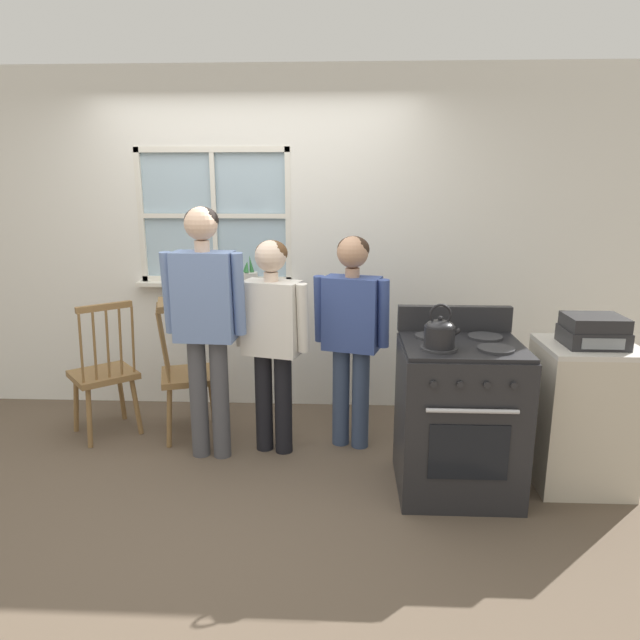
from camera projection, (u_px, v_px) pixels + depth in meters
ground_plane at (231, 487)px, 3.53m from camera, size 16.00×16.00×0.00m
wall_back at (261, 246)px, 4.57m from camera, size 6.40×0.16×2.70m
chair_by_window at (104, 375)px, 4.17m from camera, size 0.58×0.58×1.02m
chair_near_wall at (186, 375)px, 4.16m from camera, size 0.51×0.52×1.02m
person_elderly_left at (205, 309)px, 3.70m from camera, size 0.54×0.24×1.69m
person_teen_center at (272, 327)px, 3.81m from camera, size 0.54×0.30×1.47m
person_adult_right at (352, 322)px, 3.88m from camera, size 0.53×0.31×1.49m
stove at (458, 416)px, 3.42m from camera, size 0.70×0.68×1.08m
kettle at (440, 332)px, 3.17m from camera, size 0.21×0.17×0.25m
potted_plant at (248, 276)px, 4.54m from camera, size 0.15×0.15×0.23m
side_counter at (582, 415)px, 3.48m from camera, size 0.55×0.50×0.90m
stereo at (594, 331)px, 3.33m from camera, size 0.34×0.29×0.18m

